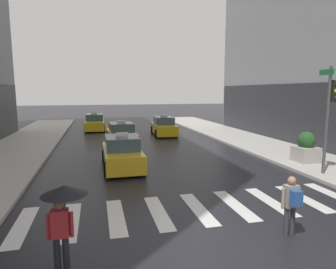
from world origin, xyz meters
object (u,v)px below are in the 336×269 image
planter_near_corner (306,148)px  pedestrian_with_backpack (291,202)px  taxi_second (121,135)px  taxi_fourth (95,123)px  taxi_lead (122,154)px  pedestrian_with_umbrella (63,205)px  taxi_third (164,127)px  traffic_light_pole (330,105)px

planter_near_corner → pedestrian_with_backpack: bearing=-130.8°
taxi_second → taxi_fourth: bearing=101.9°
taxi_lead → taxi_second: 6.41m
pedestrian_with_backpack → planter_near_corner: planter_near_corner is taller
taxi_fourth → pedestrian_with_umbrella: (-0.59, -23.90, 0.79)m
taxi_fourth → taxi_third: bearing=-38.4°
taxi_second → taxi_third: bearing=45.4°
pedestrian_with_umbrella → planter_near_corner: 13.45m
pedestrian_with_backpack → planter_near_corner: (5.80, 6.71, -0.10)m
pedestrian_with_umbrella → pedestrian_with_backpack: (5.69, 0.25, -0.54)m
taxi_lead → pedestrian_with_umbrella: bearing=-102.8°
taxi_third → taxi_lead: bearing=-113.5°
pedestrian_with_umbrella → planter_near_corner: (11.49, 6.96, -0.64)m
taxi_second → taxi_fourth: (-1.88, 8.88, 0.00)m
taxi_fourth → pedestrian_with_umbrella: pedestrian_with_umbrella is taller
pedestrian_with_backpack → taxi_fourth: bearing=102.2°
taxi_lead → taxi_fourth: bearing=95.1°
traffic_light_pole → planter_near_corner: traffic_light_pole is taller
taxi_lead → planter_near_corner: 9.67m
taxi_third → planter_near_corner: bearing=-68.0°
traffic_light_pole → taxi_lead: bearing=156.8°
taxi_fourth → planter_near_corner: bearing=-57.2°
taxi_second → planter_near_corner: bearing=-41.7°
taxi_second → pedestrian_with_backpack: size_ratio=2.80×
taxi_second → pedestrian_with_backpack: (3.22, -14.77, 0.25)m
planter_near_corner → taxi_lead: bearing=170.1°
pedestrian_with_umbrella → pedestrian_with_backpack: 5.72m
pedestrian_with_backpack → taxi_second: bearing=102.3°
planter_near_corner → pedestrian_with_umbrella: bearing=-148.8°
taxi_third → pedestrian_with_backpack: taxi_third is taller
taxi_second → taxi_fourth: size_ratio=1.01×
taxi_third → taxi_fourth: bearing=141.6°
taxi_lead → pedestrian_with_umbrella: (-1.96, -8.63, 0.79)m
planter_near_corner → taxi_fourth: bearing=122.8°
pedestrian_with_backpack → pedestrian_with_umbrella: bearing=-177.5°
pedestrian_with_umbrella → taxi_second: bearing=80.7°
taxi_second → planter_near_corner: 12.10m
pedestrian_with_umbrella → taxi_fourth: bearing=88.6°
taxi_lead → taxi_second: (0.50, 6.39, 0.00)m
traffic_light_pole → taxi_fourth: size_ratio=1.05×
taxi_third → pedestrian_with_umbrella: bearing=-108.9°
traffic_light_pole → taxi_third: traffic_light_pole is taller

